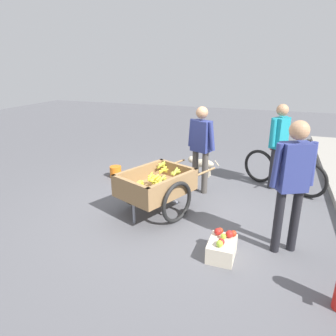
{
  "coord_description": "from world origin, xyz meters",
  "views": [
    {
      "loc": [
        4.17,
        1.37,
        2.28
      ],
      "look_at": [
        0.05,
        -0.12,
        0.75
      ],
      "focal_mm": 32.46,
      "sensor_mm": 36.0,
      "label": 1
    }
  ],
  "objects_px": {
    "bicycle": "(283,171)",
    "apple_crate": "(222,247)",
    "fruit_cart": "(156,187)",
    "plastic_bucket": "(116,172)",
    "dog": "(202,163)",
    "vendor_person": "(201,143)",
    "cyclist_person": "(279,139)",
    "bystander_person": "(293,176)"
  },
  "relations": [
    {
      "from": "apple_crate",
      "to": "cyclist_person",
      "type": "bearing_deg",
      "value": 168.21
    },
    {
      "from": "vendor_person",
      "to": "cyclist_person",
      "type": "distance_m",
      "value": 1.47
    },
    {
      "from": "fruit_cart",
      "to": "bystander_person",
      "type": "xyz_separation_m",
      "value": [
        0.41,
        1.91,
        0.57
      ]
    },
    {
      "from": "dog",
      "to": "apple_crate",
      "type": "bearing_deg",
      "value": 18.87
    },
    {
      "from": "vendor_person",
      "to": "apple_crate",
      "type": "relative_size",
      "value": 3.57
    },
    {
      "from": "cyclist_person",
      "to": "dog",
      "type": "relative_size",
      "value": 2.35
    },
    {
      "from": "vendor_person",
      "to": "plastic_bucket",
      "type": "bearing_deg",
      "value": -93.87
    },
    {
      "from": "vendor_person",
      "to": "fruit_cart",
      "type": "bearing_deg",
      "value": -22.3
    },
    {
      "from": "cyclist_person",
      "to": "apple_crate",
      "type": "distance_m",
      "value": 2.75
    },
    {
      "from": "plastic_bucket",
      "to": "bystander_person",
      "type": "xyz_separation_m",
      "value": [
        1.6,
        3.3,
        0.89
      ]
    },
    {
      "from": "cyclist_person",
      "to": "dog",
      "type": "bearing_deg",
      "value": -95.34
    },
    {
      "from": "vendor_person",
      "to": "cyclist_person",
      "type": "relative_size",
      "value": 0.99
    },
    {
      "from": "fruit_cart",
      "to": "vendor_person",
      "type": "relative_size",
      "value": 1.16
    },
    {
      "from": "vendor_person",
      "to": "dog",
      "type": "bearing_deg",
      "value": -168.78
    },
    {
      "from": "fruit_cart",
      "to": "vendor_person",
      "type": "bearing_deg",
      "value": 157.7
    },
    {
      "from": "bicycle",
      "to": "apple_crate",
      "type": "relative_size",
      "value": 3.38
    },
    {
      "from": "vendor_person",
      "to": "bicycle",
      "type": "bearing_deg",
      "value": 113.59
    },
    {
      "from": "cyclist_person",
      "to": "plastic_bucket",
      "type": "distance_m",
      "value": 3.29
    },
    {
      "from": "bystander_person",
      "to": "cyclist_person",
      "type": "bearing_deg",
      "value": -175.42
    },
    {
      "from": "bicycle",
      "to": "fruit_cart",
      "type": "bearing_deg",
      "value": -47.88
    },
    {
      "from": "fruit_cart",
      "to": "dog",
      "type": "relative_size",
      "value": 2.69
    },
    {
      "from": "fruit_cart",
      "to": "dog",
      "type": "distance_m",
      "value": 1.92
    },
    {
      "from": "vendor_person",
      "to": "cyclist_person",
      "type": "bearing_deg",
      "value": 118.26
    },
    {
      "from": "fruit_cart",
      "to": "bicycle",
      "type": "distance_m",
      "value": 2.52
    },
    {
      "from": "fruit_cart",
      "to": "dog",
      "type": "xyz_separation_m",
      "value": [
        -1.9,
        0.27,
        -0.17
      ]
    },
    {
      "from": "cyclist_person",
      "to": "plastic_bucket",
      "type": "height_order",
      "value": "cyclist_person"
    },
    {
      "from": "dog",
      "to": "fruit_cart",
      "type": "bearing_deg",
      "value": -8.12
    },
    {
      "from": "dog",
      "to": "plastic_bucket",
      "type": "distance_m",
      "value": 1.82
    },
    {
      "from": "bystander_person",
      "to": "plastic_bucket",
      "type": "bearing_deg",
      "value": -115.84
    },
    {
      "from": "dog",
      "to": "apple_crate",
      "type": "height_order",
      "value": "dog"
    },
    {
      "from": "fruit_cart",
      "to": "dog",
      "type": "bearing_deg",
      "value": 171.88
    },
    {
      "from": "cyclist_person",
      "to": "vendor_person",
      "type": "bearing_deg",
      "value": -61.74
    },
    {
      "from": "apple_crate",
      "to": "bystander_person",
      "type": "relative_size",
      "value": 0.26
    },
    {
      "from": "cyclist_person",
      "to": "bystander_person",
      "type": "height_order",
      "value": "bystander_person"
    },
    {
      "from": "vendor_person",
      "to": "apple_crate",
      "type": "height_order",
      "value": "vendor_person"
    },
    {
      "from": "bicycle",
      "to": "apple_crate",
      "type": "distance_m",
      "value": 2.6
    },
    {
      "from": "fruit_cart",
      "to": "plastic_bucket",
      "type": "bearing_deg",
      "value": -130.43
    },
    {
      "from": "fruit_cart",
      "to": "apple_crate",
      "type": "xyz_separation_m",
      "value": [
        0.81,
        1.2,
        -0.31
      ]
    },
    {
      "from": "fruit_cart",
      "to": "bystander_person",
      "type": "height_order",
      "value": "bystander_person"
    },
    {
      "from": "bicycle",
      "to": "apple_crate",
      "type": "bearing_deg",
      "value": -15.01
    },
    {
      "from": "bicycle",
      "to": "plastic_bucket",
      "type": "height_order",
      "value": "bicycle"
    },
    {
      "from": "plastic_bucket",
      "to": "bystander_person",
      "type": "distance_m",
      "value": 3.77
    }
  ]
}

